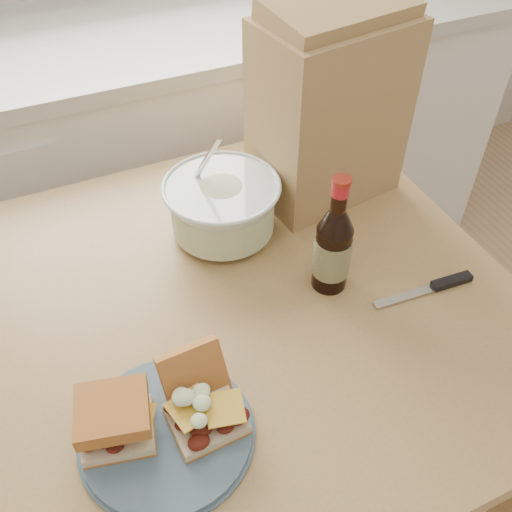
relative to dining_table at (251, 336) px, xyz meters
name	(u,v)px	position (x,y,z in m)	size (l,w,h in m)	color
cabinet_run	(135,172)	(-0.02, 0.91, -0.21)	(2.50, 0.64, 0.94)	white
dining_table	(251,336)	(0.00, 0.00, 0.00)	(0.96, 0.96, 0.79)	#A9864F
plate	(167,433)	(-0.22, -0.20, 0.12)	(0.26, 0.26, 0.02)	#486275
sandwich_left	(115,420)	(-0.29, -0.18, 0.17)	(0.12, 0.11, 0.08)	beige
sandwich_right	(201,400)	(-0.16, -0.19, 0.16)	(0.11, 0.15, 0.09)	beige
coleslaw_bowl	(223,209)	(0.02, 0.19, 0.18)	(0.23, 0.23, 0.23)	white
beer_bottle	(333,248)	(0.15, -0.03, 0.21)	(0.07, 0.07, 0.24)	black
knife	(440,285)	(0.33, -0.12, 0.12)	(0.20, 0.03, 0.01)	silver
paper_bag	(329,112)	(0.28, 0.24, 0.31)	(0.29, 0.19, 0.38)	#A47F4F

